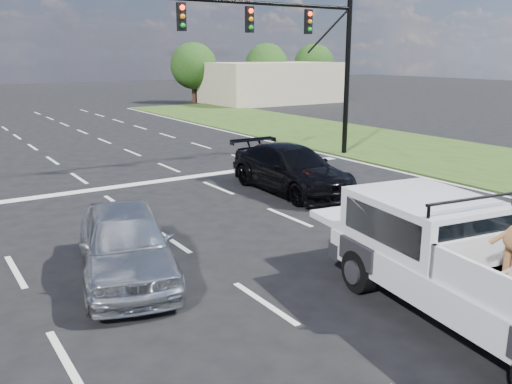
% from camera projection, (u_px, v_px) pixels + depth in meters
% --- Properties ---
extents(ground, '(160.00, 160.00, 0.00)m').
position_uv_depth(ground, '(338.00, 281.00, 10.68)').
color(ground, black).
rests_on(ground, ground).
extents(road_markings, '(17.75, 60.00, 0.01)m').
position_uv_depth(road_markings, '(190.00, 205.00, 16.01)').
color(road_markings, silver).
rests_on(road_markings, ground).
extents(grass_shoulder_right, '(8.00, 60.00, 0.06)m').
position_uv_depth(grass_shoulder_right, '(479.00, 161.00, 22.41)').
color(grass_shoulder_right, '#224415').
rests_on(grass_shoulder_right, ground).
extents(traffic_signal, '(9.11, 0.31, 7.00)m').
position_uv_depth(traffic_signal, '(304.00, 44.00, 21.83)').
color(traffic_signal, black).
rests_on(traffic_signal, ground).
extents(building_right, '(12.00, 7.00, 3.60)m').
position_uv_depth(building_right, '(273.00, 83.00, 49.46)').
color(building_right, '#BCAC90').
rests_on(building_right, ground).
extents(tree_far_d, '(4.20, 4.20, 5.40)m').
position_uv_depth(tree_far_d, '(194.00, 66.00, 49.18)').
color(tree_far_d, '#332114').
rests_on(tree_far_d, ground).
extents(tree_far_e, '(4.20, 4.20, 5.40)m').
position_uv_depth(tree_far_e, '(266.00, 65.00, 53.40)').
color(tree_far_e, '#332114').
rests_on(tree_far_e, ground).
extents(tree_far_f, '(4.20, 4.20, 5.40)m').
position_uv_depth(tree_far_f, '(314.00, 64.00, 56.57)').
color(tree_far_f, '#332114').
rests_on(tree_far_f, ground).
extents(pickup_truck, '(2.86, 5.94, 2.14)m').
position_uv_depth(pickup_truck, '(468.00, 264.00, 8.89)').
color(pickup_truck, black).
rests_on(pickup_truck, ground).
extents(silver_sedan, '(2.77, 4.62, 1.47)m').
position_uv_depth(silver_sedan, '(126.00, 243.00, 10.68)').
color(silver_sedan, '#BABEC2').
rests_on(silver_sedan, ground).
extents(black_coupe, '(2.19, 5.15, 1.48)m').
position_uv_depth(black_coupe, '(291.00, 169.00, 17.51)').
color(black_coupe, black).
rests_on(black_coupe, ground).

